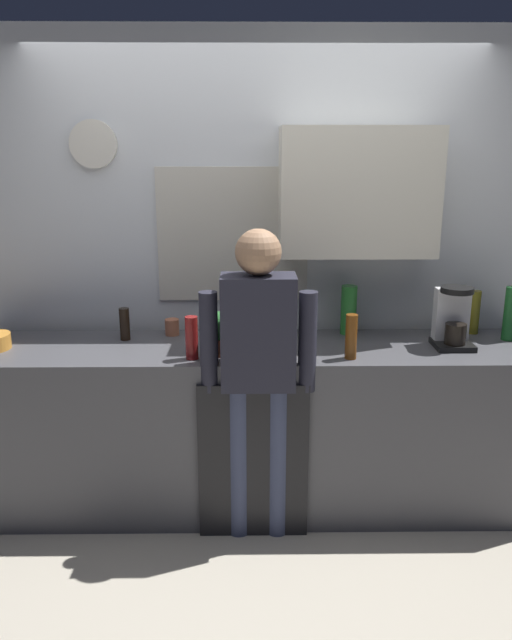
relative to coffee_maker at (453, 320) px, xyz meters
name	(u,v)px	position (x,y,z in m)	size (l,w,h in m)	color
ground_plane	(258,531)	(-1.04, -0.30, -1.08)	(8.00, 8.00, 0.00)	beige
kitchen_counter	(257,426)	(-1.04, 0.00, -0.61)	(3.13, 0.64, 0.93)	#4C4C51
dishwasher_panel	(253,462)	(-1.07, -0.33, -0.66)	(0.56, 0.02, 0.84)	black
back_wall_assembly	(268,255)	(-0.98, 0.41, 0.28)	(4.73, 0.42, 2.60)	silver
coffee_maker	(453,320)	(0.00, 0.00, 0.00)	(0.20, 0.20, 0.33)	black
bottle_dark_sauce	(125,324)	(-1.77, 0.13, -0.06)	(0.06, 0.06, 0.18)	black
bottle_olive_oil	(474,312)	(0.20, 0.24, -0.02)	(0.06, 0.06, 0.25)	olive
bottle_red_vinegar	(192,338)	(-1.37, -0.20, -0.04)	(0.06, 0.06, 0.22)	maroon
bottle_amber_beer	(351,337)	(-0.57, -0.20, -0.03)	(0.06, 0.06, 0.23)	brown
bottle_clear_soda	(349,310)	(-0.52, 0.24, -0.01)	(0.09, 0.09, 0.28)	#2D8C33
bottle_green_wine	(510,314)	(0.35, 0.11, 0.00)	(0.07, 0.07, 0.30)	#195923
cup_yellow_cup	(259,341)	(-1.04, -0.03, -0.10)	(0.07, 0.07, 0.09)	yellow
cup_terracotta_mug	(172,327)	(-1.53, 0.22, -0.10)	(0.08, 0.08, 0.09)	#B26647
cup_white_mug	(290,326)	(-0.85, 0.24, -0.10)	(0.08, 0.08, 0.10)	white
potted_plant	(219,330)	(-1.24, -0.14, -0.01)	(0.15, 0.15, 0.23)	#9E5638
dish_soap	(445,323)	(0.02, 0.17, -0.07)	(0.06, 0.06, 0.18)	yellow
person_at_sink	(258,362)	(-1.04, -0.30, -0.13)	(0.57, 0.22, 1.60)	#3F4766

